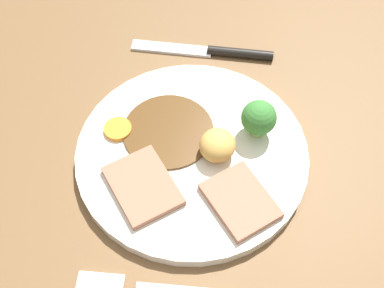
{
  "coord_description": "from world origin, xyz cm",
  "views": [
    {
      "loc": [
        -30.48,
        -6.78,
        51.46
      ],
      "look_at": [
        0.21,
        -2.96,
        6.0
      ],
      "focal_mm": 47.2,
      "sensor_mm": 36.0,
      "label": 1
    }
  ],
  "objects_px": {
    "broccoli_floret": "(259,118)",
    "meat_slice_main": "(143,186)",
    "meat_slice_under": "(240,200)",
    "carrot_coin_front": "(118,129)",
    "roast_potato_left": "(218,145)",
    "knife": "(215,51)",
    "fork": "(151,288)",
    "dinner_plate": "(192,153)"
  },
  "relations": [
    {
      "from": "broccoli_floret",
      "to": "meat_slice_main",
      "type": "bearing_deg",
      "value": 127.24
    },
    {
      "from": "dinner_plate",
      "to": "meat_slice_under",
      "type": "height_order",
      "value": "meat_slice_under"
    },
    {
      "from": "knife",
      "to": "broccoli_floret",
      "type": "bearing_deg",
      "value": 115.38
    },
    {
      "from": "meat_slice_under",
      "to": "carrot_coin_front",
      "type": "relative_size",
      "value": 2.38
    },
    {
      "from": "meat_slice_under",
      "to": "broccoli_floret",
      "type": "xyz_separation_m",
      "value": [
        0.09,
        -0.01,
        0.02
      ]
    },
    {
      "from": "broccoli_floret",
      "to": "fork",
      "type": "relative_size",
      "value": 0.3
    },
    {
      "from": "meat_slice_under",
      "to": "knife",
      "type": "xyz_separation_m",
      "value": [
        0.22,
        0.05,
        -0.01
      ]
    },
    {
      "from": "broccoli_floret",
      "to": "knife",
      "type": "height_order",
      "value": "broccoli_floret"
    },
    {
      "from": "fork",
      "to": "broccoli_floret",
      "type": "bearing_deg",
      "value": -117.51
    },
    {
      "from": "meat_slice_main",
      "to": "meat_slice_under",
      "type": "relative_size",
      "value": 1.07
    },
    {
      "from": "meat_slice_under",
      "to": "dinner_plate",
      "type": "bearing_deg",
      "value": 44.02
    },
    {
      "from": "meat_slice_main",
      "to": "dinner_plate",
      "type": "bearing_deg",
      "value": -39.42
    },
    {
      "from": "dinner_plate",
      "to": "carrot_coin_front",
      "type": "bearing_deg",
      "value": 80.34
    },
    {
      "from": "carrot_coin_front",
      "to": "meat_slice_main",
      "type": "bearing_deg",
      "value": -149.3
    },
    {
      "from": "dinner_plate",
      "to": "meat_slice_main",
      "type": "relative_size",
      "value": 3.23
    },
    {
      "from": "carrot_coin_front",
      "to": "broccoli_floret",
      "type": "xyz_separation_m",
      "value": [
        0.02,
        -0.16,
        0.02
      ]
    },
    {
      "from": "carrot_coin_front",
      "to": "meat_slice_under",
      "type": "bearing_deg",
      "value": -117.27
    },
    {
      "from": "broccoli_floret",
      "to": "fork",
      "type": "bearing_deg",
      "value": 154.49
    },
    {
      "from": "meat_slice_main",
      "to": "knife",
      "type": "bearing_deg",
      "value": -14.2
    },
    {
      "from": "dinner_plate",
      "to": "carrot_coin_front",
      "type": "distance_m",
      "value": 0.09
    },
    {
      "from": "meat_slice_under",
      "to": "roast_potato_left",
      "type": "xyz_separation_m",
      "value": [
        0.06,
        0.03,
        0.01
      ]
    },
    {
      "from": "dinner_plate",
      "to": "meat_slice_under",
      "type": "xyz_separation_m",
      "value": [
        -0.06,
        -0.06,
        0.01
      ]
    },
    {
      "from": "fork",
      "to": "roast_potato_left",
      "type": "bearing_deg",
      "value": -109.3
    },
    {
      "from": "meat_slice_main",
      "to": "roast_potato_left",
      "type": "xyz_separation_m",
      "value": [
        0.05,
        -0.07,
        0.01
      ]
    },
    {
      "from": "meat_slice_under",
      "to": "broccoli_floret",
      "type": "bearing_deg",
      "value": -7.47
    },
    {
      "from": "roast_potato_left",
      "to": "broccoli_floret",
      "type": "xyz_separation_m",
      "value": [
        0.03,
        -0.04,
        0.01
      ]
    },
    {
      "from": "meat_slice_main",
      "to": "carrot_coin_front",
      "type": "bearing_deg",
      "value": 30.7
    },
    {
      "from": "dinner_plate",
      "to": "meat_slice_under",
      "type": "bearing_deg",
      "value": -135.98
    },
    {
      "from": "dinner_plate",
      "to": "broccoli_floret",
      "type": "xyz_separation_m",
      "value": [
        0.03,
        -0.07,
        0.03
      ]
    },
    {
      "from": "roast_potato_left",
      "to": "broccoli_floret",
      "type": "bearing_deg",
      "value": -51.24
    },
    {
      "from": "meat_slice_under",
      "to": "fork",
      "type": "distance_m",
      "value": 0.12
    },
    {
      "from": "meat_slice_under",
      "to": "fork",
      "type": "relative_size",
      "value": 0.49
    },
    {
      "from": "broccoli_floret",
      "to": "dinner_plate",
      "type": "bearing_deg",
      "value": 114.89
    },
    {
      "from": "dinner_plate",
      "to": "broccoli_floret",
      "type": "relative_size",
      "value": 5.56
    },
    {
      "from": "broccoli_floret",
      "to": "fork",
      "type": "height_order",
      "value": "broccoli_floret"
    },
    {
      "from": "meat_slice_under",
      "to": "roast_potato_left",
      "type": "relative_size",
      "value": 1.81
    },
    {
      "from": "meat_slice_main",
      "to": "roast_potato_left",
      "type": "distance_m",
      "value": 0.09
    },
    {
      "from": "meat_slice_under",
      "to": "carrot_coin_front",
      "type": "distance_m",
      "value": 0.16
    },
    {
      "from": "fork",
      "to": "meat_slice_main",
      "type": "bearing_deg",
      "value": -78.29
    },
    {
      "from": "meat_slice_under",
      "to": "fork",
      "type": "height_order",
      "value": "meat_slice_under"
    },
    {
      "from": "meat_slice_main",
      "to": "broccoli_floret",
      "type": "xyz_separation_m",
      "value": [
        0.09,
        -0.11,
        0.02
      ]
    },
    {
      "from": "meat_slice_under",
      "to": "carrot_coin_front",
      "type": "height_order",
      "value": "meat_slice_under"
    }
  ]
}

